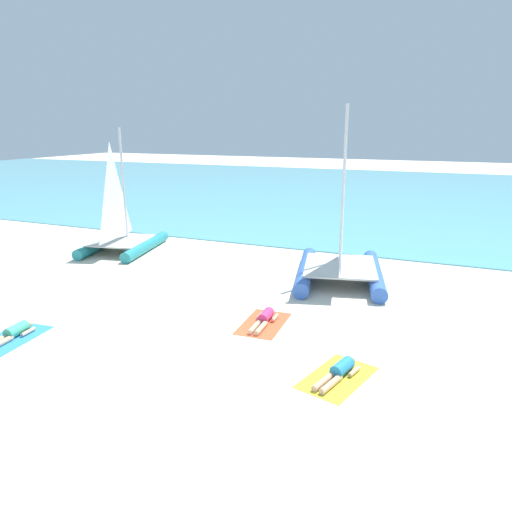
{
  "coord_description": "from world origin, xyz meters",
  "views": [
    {
      "loc": [
        5.74,
        -9.16,
        5.32
      ],
      "look_at": [
        0.0,
        4.65,
        1.2
      ],
      "focal_mm": 33.31,
      "sensor_mm": 36.0,
      "label": 1
    }
  ],
  "objects_px": {
    "sailboat_teal": "(121,233)",
    "towel_middle": "(263,324)",
    "sunbather_left": "(13,333)",
    "towel_right": "(338,377)",
    "sunbather_middle": "(264,318)",
    "sunbather_right": "(339,371)",
    "towel_left": "(11,338)",
    "sailboat_blue": "(340,256)"
  },
  "relations": [
    {
      "from": "towel_right",
      "to": "sunbather_right",
      "type": "bearing_deg",
      "value": 74.45
    },
    {
      "from": "towel_left",
      "to": "towel_right",
      "type": "xyz_separation_m",
      "value": [
        8.25,
        1.31,
        0.0
      ]
    },
    {
      "from": "sailboat_blue",
      "to": "sunbather_left",
      "type": "distance_m",
      "value": 10.43
    },
    {
      "from": "sunbather_left",
      "to": "towel_left",
      "type": "bearing_deg",
      "value": -90.0
    },
    {
      "from": "sunbather_left",
      "to": "sunbather_right",
      "type": "height_order",
      "value": "same"
    },
    {
      "from": "towel_left",
      "to": "towel_middle",
      "type": "xyz_separation_m",
      "value": [
        5.67,
        3.4,
        0.0
      ]
    },
    {
      "from": "towel_middle",
      "to": "sunbather_right",
      "type": "distance_m",
      "value": 3.3
    },
    {
      "from": "sailboat_blue",
      "to": "towel_left",
      "type": "height_order",
      "value": "sailboat_blue"
    },
    {
      "from": "sailboat_teal",
      "to": "sailboat_blue",
      "type": "distance_m",
      "value": 9.75
    },
    {
      "from": "towel_middle",
      "to": "sunbather_right",
      "type": "relative_size",
      "value": 1.23
    },
    {
      "from": "sailboat_blue",
      "to": "towel_left",
      "type": "distance_m",
      "value": 10.48
    },
    {
      "from": "sunbather_middle",
      "to": "towel_left",
      "type": "bearing_deg",
      "value": -151.27
    },
    {
      "from": "towel_right",
      "to": "sunbather_right",
      "type": "height_order",
      "value": "sunbather_right"
    },
    {
      "from": "sailboat_teal",
      "to": "towel_middle",
      "type": "bearing_deg",
      "value": -41.15
    },
    {
      "from": "sunbather_left",
      "to": "towel_middle",
      "type": "relative_size",
      "value": 0.82
    },
    {
      "from": "towel_left",
      "to": "towel_middle",
      "type": "height_order",
      "value": "same"
    },
    {
      "from": "sailboat_blue",
      "to": "sunbather_middle",
      "type": "relative_size",
      "value": 3.85
    },
    {
      "from": "sailboat_teal",
      "to": "sailboat_blue",
      "type": "height_order",
      "value": "sailboat_blue"
    },
    {
      "from": "towel_middle",
      "to": "sunbather_left",
      "type": "bearing_deg",
      "value": -149.58
    },
    {
      "from": "sunbather_left",
      "to": "sunbather_middle",
      "type": "distance_m",
      "value": 6.61
    },
    {
      "from": "towel_middle",
      "to": "sunbather_middle",
      "type": "height_order",
      "value": "sunbather_middle"
    },
    {
      "from": "sunbather_right",
      "to": "sunbather_middle",
      "type": "bearing_deg",
      "value": 156.67
    },
    {
      "from": "sailboat_teal",
      "to": "towel_right",
      "type": "height_order",
      "value": "sailboat_teal"
    },
    {
      "from": "sunbather_right",
      "to": "sailboat_teal",
      "type": "bearing_deg",
      "value": 163.54
    },
    {
      "from": "towel_left",
      "to": "sunbather_right",
      "type": "bearing_deg",
      "value": 9.41
    },
    {
      "from": "towel_middle",
      "to": "sunbather_middle",
      "type": "relative_size",
      "value": 1.21
    },
    {
      "from": "sailboat_blue",
      "to": "sunbather_middle",
      "type": "xyz_separation_m",
      "value": [
        -1.08,
        -4.51,
        -0.77
      ]
    },
    {
      "from": "sunbather_middle",
      "to": "sunbather_right",
      "type": "relative_size",
      "value": 1.01
    },
    {
      "from": "sunbather_left",
      "to": "towel_middle",
      "type": "height_order",
      "value": "sunbather_left"
    },
    {
      "from": "sailboat_teal",
      "to": "sunbather_right",
      "type": "height_order",
      "value": "sailboat_teal"
    },
    {
      "from": "towel_left",
      "to": "sunbather_middle",
      "type": "height_order",
      "value": "sunbather_middle"
    },
    {
      "from": "towel_left",
      "to": "towel_middle",
      "type": "bearing_deg",
      "value": 30.94
    },
    {
      "from": "sailboat_teal",
      "to": "sunbather_middle",
      "type": "distance_m",
      "value": 9.99
    },
    {
      "from": "towel_middle",
      "to": "sunbather_middle",
      "type": "distance_m",
      "value": 0.14
    },
    {
      "from": "sailboat_teal",
      "to": "sailboat_blue",
      "type": "bearing_deg",
      "value": -13.67
    },
    {
      "from": "sailboat_blue",
      "to": "sunbather_left",
      "type": "bearing_deg",
      "value": -143.45
    },
    {
      "from": "sailboat_teal",
      "to": "towel_middle",
      "type": "xyz_separation_m",
      "value": [
        8.66,
        -5.01,
        -0.78
      ]
    },
    {
      "from": "sunbather_left",
      "to": "towel_middle",
      "type": "distance_m",
      "value": 6.58
    },
    {
      "from": "sunbather_middle",
      "to": "sailboat_teal",
      "type": "bearing_deg",
      "value": 147.57
    },
    {
      "from": "sunbather_left",
      "to": "sunbather_right",
      "type": "distance_m",
      "value": 8.37
    },
    {
      "from": "towel_middle",
      "to": "towel_right",
      "type": "relative_size",
      "value": 1.0
    },
    {
      "from": "towel_middle",
      "to": "towel_right",
      "type": "distance_m",
      "value": 3.32
    }
  ]
}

